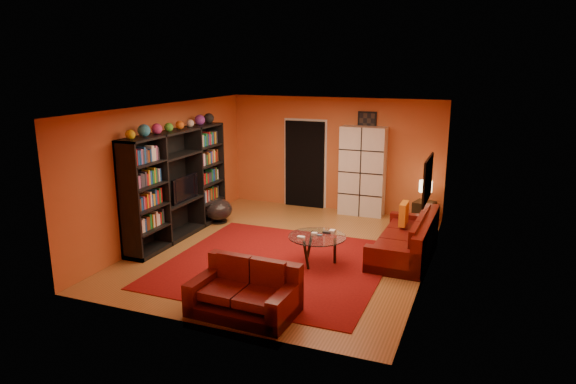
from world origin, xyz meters
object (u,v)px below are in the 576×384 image
at_px(tv, 181,188).
at_px(table_lamp, 426,187).
at_px(sofa, 409,240).
at_px(loveseat, 246,292).
at_px(side_table, 424,213).
at_px(storage_cabinet, 363,171).
at_px(entertainment_unit, 178,184).
at_px(coffee_table, 317,239).
at_px(bowl_chair, 218,210).

relative_size(tv, table_lamp, 1.88).
height_order(sofa, loveseat, same).
relative_size(loveseat, side_table, 2.92).
distance_m(loveseat, storage_cabinet, 5.28).
bearing_deg(tv, entertainment_unit, 132.01).
distance_m(tv, storage_cabinet, 4.04).
bearing_deg(sofa, tv, -171.88).
relative_size(sofa, coffee_table, 2.32).
relative_size(storage_cabinet, side_table, 3.99).
bearing_deg(entertainment_unit, bowl_chair, 75.43).
bearing_deg(sofa, loveseat, -119.22).
distance_m(entertainment_unit, side_table, 5.16).
bearing_deg(tv, coffee_table, -98.90).
height_order(loveseat, coffee_table, loveseat).
bearing_deg(side_table, table_lamp, 0.00).
bearing_deg(storage_cabinet, loveseat, -94.23).
bearing_deg(loveseat, storage_cabinet, -1.39).
bearing_deg(loveseat, bowl_chair, 36.84).
height_order(entertainment_unit, table_lamp, entertainment_unit).
distance_m(entertainment_unit, bowl_chair, 1.34).
height_order(tv, side_table, tv).
height_order(sofa, coffee_table, sofa).
distance_m(sofa, storage_cabinet, 2.72).
height_order(storage_cabinet, table_lamp, storage_cabinet).
height_order(entertainment_unit, tv, entertainment_unit).
bearing_deg(coffee_table, storage_cabinet, 90.14).
height_order(tv, loveseat, tv).
bearing_deg(storage_cabinet, entertainment_unit, -137.44).
height_order(tv, storage_cabinet, storage_cabinet).
distance_m(loveseat, coffee_table, 2.04).
distance_m(entertainment_unit, loveseat, 3.67).
bearing_deg(side_table, sofa, -90.39).
relative_size(entertainment_unit, storage_cabinet, 1.50).
height_order(bowl_chair, table_lamp, table_lamp).
height_order(entertainment_unit, loveseat, entertainment_unit).
relative_size(sofa, storage_cabinet, 1.14).
xyz_separation_m(sofa, loveseat, (-1.76, -3.00, 0.00)).
relative_size(tv, storage_cabinet, 0.43).
height_order(storage_cabinet, bowl_chair, storage_cabinet).
bearing_deg(sofa, coffee_table, -143.37).
bearing_deg(side_table, coffee_table, -115.65).
distance_m(sofa, table_lamp, 2.02).
distance_m(coffee_table, table_lamp, 3.28).
relative_size(storage_cabinet, table_lamp, 4.40).
height_order(sofa, table_lamp, table_lamp).
bearing_deg(coffee_table, bowl_chair, 151.67).
bearing_deg(tv, side_table, -60.48).
height_order(entertainment_unit, bowl_chair, entertainment_unit).
xyz_separation_m(tv, table_lamp, (4.38, 2.48, -0.15)).
bearing_deg(side_table, entertainment_unit, -150.32).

